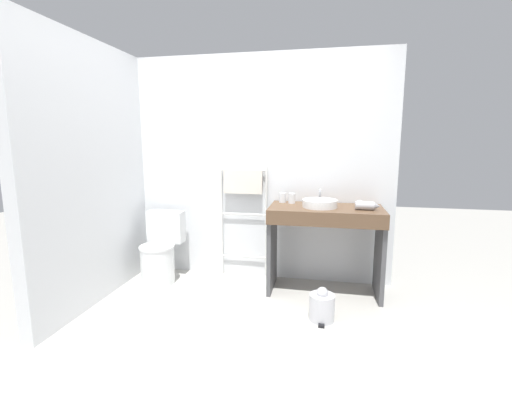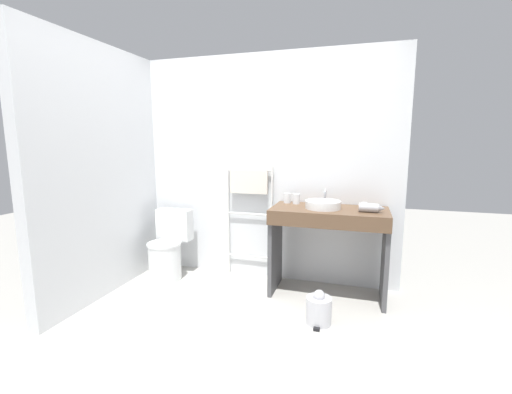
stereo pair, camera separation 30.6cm
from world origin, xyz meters
name	(u,v)px [view 1 (the left image)]	position (x,y,z in m)	size (l,w,h in m)	color
ground_plane	(221,343)	(0.00, 0.00, 0.00)	(12.00, 12.00, 0.00)	#B2AFA8
wall_back	(257,169)	(0.00, 1.40, 1.20)	(2.89, 0.12, 2.40)	silver
wall_side	(101,172)	(-1.38, 0.67, 1.20)	(0.12, 2.00, 2.40)	silver
toilet	(160,253)	(-0.98, 1.00, 0.31)	(0.40, 0.49, 0.75)	white
towel_radiator	(243,195)	(-0.13, 1.29, 0.92)	(0.53, 0.06, 1.24)	white
vanity_counter	(325,234)	(0.75, 1.05, 0.60)	(1.08, 0.54, 0.87)	brown
sink_basin	(320,203)	(0.69, 1.05, 0.91)	(0.33, 0.33, 0.07)	white
faucet	(320,194)	(0.69, 1.23, 0.97)	(0.02, 0.10, 0.15)	silver
cup_near_wall	(282,198)	(0.30, 1.23, 0.92)	(0.07, 0.07, 0.10)	white
cup_near_edge	(292,198)	(0.40, 1.20, 0.92)	(0.07, 0.07, 0.10)	white
hair_dryer	(366,205)	(1.11, 1.00, 0.91)	(0.22, 0.18, 0.08)	#B7B7BC
trash_bin	(322,306)	(0.74, 0.50, 0.12)	(0.21, 0.25, 0.29)	silver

